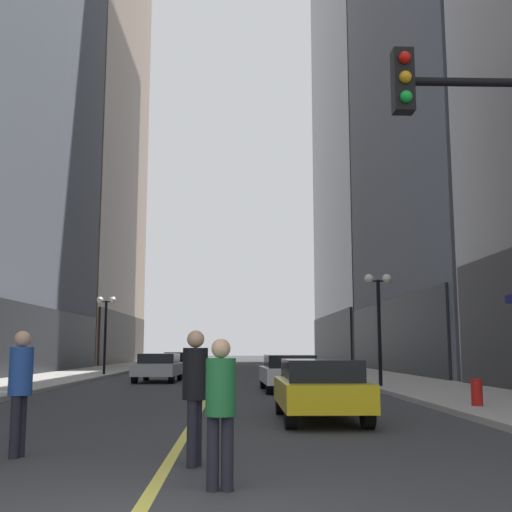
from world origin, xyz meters
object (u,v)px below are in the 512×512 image
car_blue (196,358)px  street_lamp_left_far (106,318)px  car_white (289,371)px  pedestrian_in_blue_hoodie (20,382)px  car_black (178,362)px  car_maroon (195,359)px  car_yellow (320,387)px  street_lamp_right_mid (379,304)px  car_silver (159,366)px  pedestrian_in_green_parka (221,401)px  fire_hydrant_right (477,395)px  pedestrian_in_black_coat (195,386)px

car_blue → street_lamp_left_far: (-3.54, -24.21, 2.54)m
car_white → pedestrian_in_blue_hoodie: bearing=-109.8°
car_black → car_maroon: bearing=87.5°
car_yellow → car_white: bearing=89.4°
car_maroon → street_lamp_right_mid: bearing=-71.5°
street_lamp_left_far → pedestrian_in_blue_hoodie: bearing=-81.0°
car_silver → pedestrian_in_green_parka: (3.52, -23.22, 0.25)m
car_white → car_silver: 8.86m
car_maroon → car_black: bearing=-92.5°
car_white → car_silver: bearing=129.3°
street_lamp_right_mid → car_blue: bearing=104.6°
car_white → fire_hydrant_right: car_white is taller
pedestrian_in_green_parka → street_lamp_right_mid: size_ratio=0.38×
pedestrian_in_blue_hoodie → car_white: bearing=70.2°
pedestrian_in_black_coat → street_lamp_right_mid: (6.03, 15.65, 2.20)m
car_blue → street_lamp_right_mid: 36.79m
car_yellow → car_blue: 46.25m
street_lamp_right_mid → car_black: bearing=119.4°
car_yellow → car_blue: same height
car_white → street_lamp_left_far: 15.40m
car_silver → fire_hydrant_right: (9.67, -14.57, -0.32)m
car_black → car_maroon: 9.94m
car_black → pedestrian_in_green_parka: pedestrian_in_green_parka is taller
car_black → pedestrian_in_black_coat: size_ratio=2.28×
car_yellow → fire_hydrant_right: car_yellow is taller
car_maroon → pedestrian_in_black_coat: (2.75, -41.92, 0.34)m
car_yellow → car_blue: size_ratio=0.88×
car_black → street_lamp_right_mid: bearing=-60.6°
pedestrian_in_black_coat → street_lamp_left_far: size_ratio=0.41×
car_black → street_lamp_right_mid: (9.23, -16.34, 2.54)m
street_lamp_left_far → street_lamp_right_mid: bearing=-41.4°
car_maroon → pedestrian_in_green_parka: pedestrian_in_green_parka is taller
pedestrian_in_blue_hoodie → street_lamp_left_far: street_lamp_left_far is taller
car_maroon → pedestrian_in_green_parka: size_ratio=2.52×
car_black → fire_hydrant_right: bearing=-68.6°
street_lamp_right_mid → fire_hydrant_right: street_lamp_right_mid is taller
car_white → car_blue: same height
street_lamp_left_far → pedestrian_in_green_parka: bearing=-75.9°
car_black → fire_hydrant_right: size_ratio=5.12×
pedestrian_in_green_parka → fire_hydrant_right: pedestrian_in_green_parka is taller
car_black → car_blue: size_ratio=0.88×
car_silver → street_lamp_right_mid: 11.30m
pedestrian_in_green_parka → street_lamp_right_mid: bearing=71.7°
car_blue → street_lamp_right_mid: (9.26, -35.51, 2.54)m
car_yellow → car_black: size_ratio=1.00×
pedestrian_in_black_coat → car_silver: bearing=98.2°
car_maroon → pedestrian_in_black_coat: 42.02m
pedestrian_in_green_parka → pedestrian_in_blue_hoodie: bearing=142.8°
car_maroon → pedestrian_in_green_parka: 43.51m
car_black → pedestrian_in_black_coat: pedestrian_in_black_coat is taller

